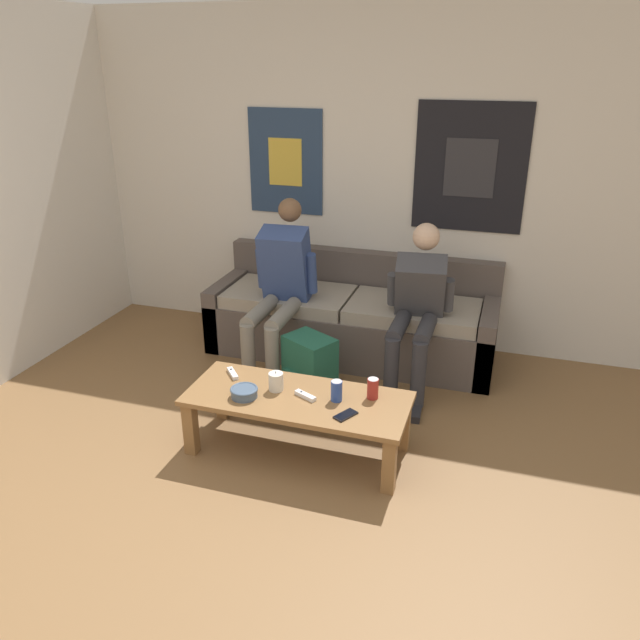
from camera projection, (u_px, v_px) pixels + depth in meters
name	position (u px, v px, depth m)	size (l,w,h in m)	color
ground_plane	(192.00, 575.00, 2.85)	(18.00, 18.00, 0.00)	brown
wall_back	(356.00, 182.00, 4.84)	(10.00, 0.07, 2.55)	silver
couch	(352.00, 320.00, 4.88)	(2.20, 0.75, 0.75)	#564C47
coffee_table	(297.00, 405.00, 3.62)	(1.30, 0.53, 0.37)	olive
person_seated_adult	(280.00, 284.00, 4.52)	(0.47, 0.92, 1.23)	gray
person_seated_teen	(417.00, 304.00, 4.27)	(0.47, 0.88, 1.12)	#2D2D33
backpack	(309.00, 369.00, 4.25)	(0.40, 0.36, 0.44)	#1E5642
ceramic_bowl	(244.00, 392.00, 3.58)	(0.16, 0.16, 0.06)	#475B75
pillar_candle	(276.00, 382.00, 3.65)	(0.09, 0.09, 0.12)	silver
drink_can_blue	(337.00, 391.00, 3.54)	(0.07, 0.07, 0.12)	#28479E
drink_can_red	(373.00, 389.00, 3.56)	(0.07, 0.07, 0.12)	maroon
game_controller_near_left	(233.00, 373.00, 3.83)	(0.12, 0.13, 0.03)	white
game_controller_near_right	(305.00, 396.00, 3.58)	(0.14, 0.09, 0.03)	white
cell_phone	(346.00, 415.00, 3.40)	(0.12, 0.15, 0.01)	black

